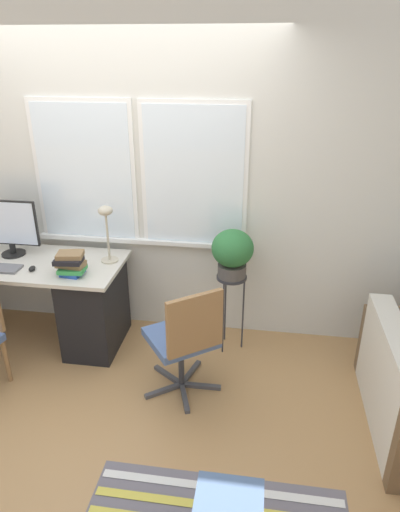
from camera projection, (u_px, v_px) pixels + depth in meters
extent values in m
plane|color=tan|center=(111.00, 371.00, 3.63)|extent=(14.00, 14.00, 0.00)
cube|color=silver|center=(128.00, 180.00, 3.77)|extent=(9.00, 0.06, 2.70)
cube|color=white|center=(85.00, 173.00, 3.76)|extent=(0.87, 0.02, 1.18)
cube|color=white|center=(84.00, 173.00, 3.75)|extent=(0.80, 0.01, 1.11)
cube|color=white|center=(194.00, 177.00, 3.64)|extent=(0.87, 0.02, 1.18)
cube|color=white|center=(194.00, 177.00, 3.63)|extent=(0.80, 0.01, 1.11)
cube|color=white|center=(142.00, 240.00, 3.95)|extent=(1.83, 0.11, 0.04)
cube|color=beige|center=(5.00, 262.00, 3.77)|extent=(1.96, 0.71, 0.03)
cube|color=black|center=(95.00, 307.00, 3.83)|extent=(0.40, 0.63, 0.72)
cylinder|color=black|center=(14.00, 254.00, 3.86)|extent=(0.20, 0.20, 0.02)
cylinder|color=black|center=(13.00, 248.00, 3.84)|extent=(0.05, 0.05, 0.09)
cube|color=black|center=(8.00, 223.00, 3.75)|extent=(0.50, 0.02, 0.38)
cube|color=silver|center=(7.00, 223.00, 3.73)|extent=(0.48, 0.01, 0.36)
ellipsoid|color=black|center=(32.00, 269.00, 3.57)|extent=(0.04, 0.07, 0.04)
cylinder|color=#BCB299|center=(110.00, 260.00, 3.75)|extent=(0.14, 0.14, 0.01)
cylinder|color=#BCB299|center=(108.00, 237.00, 3.66)|extent=(0.02, 0.02, 0.40)
ellipsoid|color=#BCB299|center=(105.00, 211.00, 3.57)|extent=(0.12, 0.12, 0.08)
cube|color=#2851B2|center=(72.00, 273.00, 3.52)|extent=(0.17, 0.17, 0.03)
cube|color=green|center=(72.00, 269.00, 3.49)|extent=(0.20, 0.17, 0.03)
cube|color=olive|center=(71.00, 264.00, 3.50)|extent=(0.22, 0.14, 0.04)
cube|color=black|center=(69.00, 260.00, 3.46)|extent=(0.22, 0.17, 0.04)
cube|color=olive|center=(70.00, 255.00, 3.47)|extent=(0.22, 0.17, 0.04)
cylinder|color=olive|center=(6.00, 359.00, 3.45)|extent=(0.04, 0.04, 0.40)
cube|color=#47474C|center=(164.00, 390.00, 3.41)|extent=(0.26, 0.21, 0.03)
cube|color=#47474C|center=(185.00, 398.00, 3.34)|extent=(0.13, 0.30, 0.03)
cube|color=#47474C|center=(201.00, 386.00, 3.45)|extent=(0.30, 0.04, 0.03)
cube|color=#47474C|center=(191.00, 373.00, 3.59)|extent=(0.12, 0.30, 0.03)
cube|color=#47474C|center=(168.00, 375.00, 3.56)|extent=(0.26, 0.20, 0.03)
cylinder|color=#333338|center=(181.00, 362.00, 3.38)|extent=(0.04, 0.04, 0.38)
cube|color=#4C6699|center=(181.00, 337.00, 3.29)|extent=(0.61, 0.60, 0.06)
cube|color=olive|center=(195.00, 324.00, 3.01)|extent=(0.35, 0.27, 0.43)
cube|color=silver|center=(393.00, 354.00, 2.92)|extent=(0.16, 1.01, 0.32)
cylinder|color=#333338|center=(232.00, 277.00, 3.66)|extent=(0.25, 0.25, 0.02)
cylinder|color=#333338|center=(243.00, 314.00, 3.79)|extent=(0.01, 0.01, 0.66)
cylinder|color=#333338|center=(225.00, 307.00, 3.89)|extent=(0.01, 0.01, 0.66)
cylinder|color=#333338|center=(223.00, 319.00, 3.73)|extent=(0.01, 0.01, 0.66)
cylinder|color=#514C47|center=(232.00, 270.00, 3.63)|extent=(0.23, 0.23, 0.10)
ellipsoid|color=#2D7038|center=(233.00, 248.00, 3.55)|extent=(0.33, 0.33, 0.30)
cube|color=#DBCC4C|center=(218.00, 507.00, 2.55)|extent=(1.42, 0.05, 0.00)
cube|color=white|center=(220.00, 488.00, 2.66)|extent=(1.42, 0.05, 0.00)
cube|color=slate|center=(229.00, 501.00, 2.19)|extent=(0.33, 0.28, 0.02)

